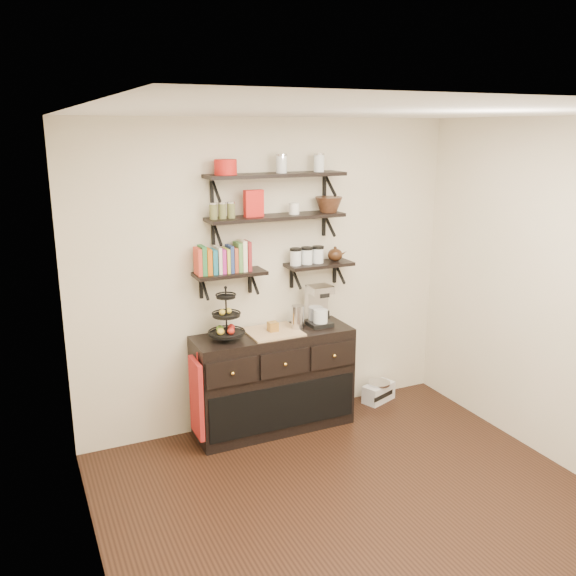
{
  "coord_description": "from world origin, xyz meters",
  "views": [
    {
      "loc": [
        -2.05,
        -3.06,
        2.61
      ],
      "look_at": [
        -0.1,
        1.15,
        1.39
      ],
      "focal_mm": 38.0,
      "sensor_mm": 36.0,
      "label": 1
    }
  ],
  "objects_px": {
    "coffee_maker": "(318,306)",
    "radio": "(379,392)",
    "sideboard": "(273,381)",
    "fruit_stand": "(227,322)"
  },
  "relations": [
    {
      "from": "radio",
      "to": "coffee_maker",
      "type": "bearing_deg",
      "value": 163.42
    },
    {
      "from": "fruit_stand",
      "to": "coffee_maker",
      "type": "xyz_separation_m",
      "value": [
        0.87,
        0.02,
        0.02
      ]
    },
    {
      "from": "coffee_maker",
      "to": "radio",
      "type": "distance_m",
      "value": 1.21
    },
    {
      "from": "coffee_maker",
      "to": "radio",
      "type": "bearing_deg",
      "value": 3.03
    },
    {
      "from": "fruit_stand",
      "to": "coffee_maker",
      "type": "bearing_deg",
      "value": 1.47
    },
    {
      "from": "coffee_maker",
      "to": "sideboard",
      "type": "bearing_deg",
      "value": -177.7
    },
    {
      "from": "sideboard",
      "to": "radio",
      "type": "distance_m",
      "value": 1.22
    },
    {
      "from": "sideboard",
      "to": "coffee_maker",
      "type": "distance_m",
      "value": 0.77
    },
    {
      "from": "sideboard",
      "to": "coffee_maker",
      "type": "height_order",
      "value": "coffee_maker"
    },
    {
      "from": "radio",
      "to": "sideboard",
      "type": "bearing_deg",
      "value": 163.14
    }
  ]
}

